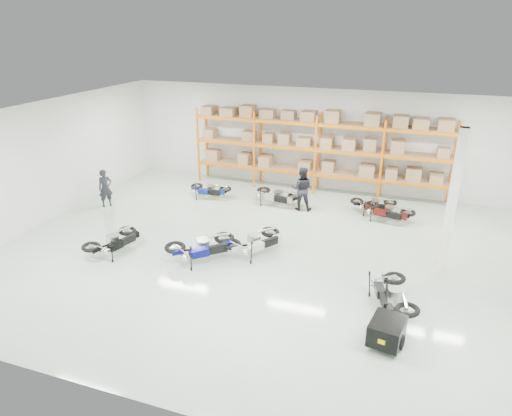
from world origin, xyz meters
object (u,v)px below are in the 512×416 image
at_px(moto_blue_centre, 202,243).
at_px(trailer, 387,331).
at_px(moto_back_a, 209,187).
at_px(person_back, 302,189).
at_px(moto_back_c, 374,202).
at_px(moto_back_b, 276,193).
at_px(moto_silver_left, 255,238).
at_px(person_left, 105,188).
at_px(moto_black_far_left, 114,238).
at_px(moto_touring_right, 392,290).
at_px(moto_back_d, 388,208).

xyz_separation_m(moto_blue_centre, trailer, (5.91, -2.36, -0.23)).
height_order(moto_back_a, person_back, person_back).
bearing_deg(moto_back_c, person_back, 88.67).
relative_size(trailer, person_back, 0.89).
xyz_separation_m(moto_blue_centre, moto_back_b, (0.82, 5.38, -0.08)).
relative_size(moto_silver_left, moto_back_b, 1.09).
height_order(trailer, moto_back_b, moto_back_b).
distance_m(moto_back_a, moto_back_c, 6.98).
bearing_deg(person_left, moto_back_c, -37.63).
relative_size(moto_silver_left, person_back, 1.05).
xyz_separation_m(moto_back_b, moto_back_c, (3.96, 0.45, -0.05)).
xyz_separation_m(moto_blue_centre, person_left, (-5.79, 2.91, 0.18)).
distance_m(moto_black_far_left, moto_touring_right, 8.90).
distance_m(moto_touring_right, person_left, 12.26).
distance_m(trailer, person_back, 8.57).
bearing_deg(moto_back_d, moto_back_a, 105.41).
distance_m(moto_blue_centre, moto_black_far_left, 3.03).
bearing_deg(moto_silver_left, moto_touring_right, -166.02).
xyz_separation_m(moto_blue_centre, person_back, (1.94, 5.22, 0.29)).
height_order(moto_back_b, person_left, person_left).
bearing_deg(person_left, moto_black_far_left, -103.71).
bearing_deg(moto_black_far_left, moto_back_c, -125.43).
distance_m(moto_blue_centre, moto_back_b, 5.45).
xyz_separation_m(moto_black_far_left, moto_back_a, (0.82, 5.71, -0.05)).
height_order(moto_silver_left, person_back, person_back).
xyz_separation_m(moto_touring_right, person_back, (-3.97, 5.98, 0.34)).
relative_size(moto_black_far_left, trailer, 1.11).
bearing_deg(moto_back_a, moto_black_far_left, 168.22).
bearing_deg(moto_black_far_left, moto_silver_left, -146.25).
relative_size(moto_silver_left, moto_back_a, 1.19).
bearing_deg(trailer, moto_back_b, 133.75).
bearing_deg(moto_touring_right, moto_back_a, 128.25).
xyz_separation_m(moto_back_a, moto_back_c, (6.95, 0.63, -0.00)).
height_order(moto_black_far_left, moto_back_d, moto_black_far_left).
xyz_separation_m(moto_back_a, moto_back_d, (7.52, -0.01, 0.04)).
relative_size(moto_back_c, person_left, 1.00).
height_order(trailer, moto_back_d, moto_back_d).
distance_m(moto_back_a, moto_back_d, 7.52).
relative_size(moto_blue_centre, trailer, 1.24).
relative_size(moto_blue_centre, moto_silver_left, 1.05).
height_order(moto_silver_left, moto_back_c, moto_silver_left).
xyz_separation_m(moto_blue_centre, moto_black_far_left, (-2.98, -0.51, -0.07)).
xyz_separation_m(person_left, person_back, (7.72, 2.31, 0.11)).
distance_m(moto_back_b, moto_back_d, 4.53).
bearing_deg(moto_back_d, person_left, 117.12).
xyz_separation_m(trailer, person_left, (-11.69, 5.27, 0.40)).
bearing_deg(moto_black_far_left, moto_back_a, -82.79).
relative_size(moto_black_far_left, moto_back_d, 1.04).
relative_size(moto_silver_left, moto_touring_right, 1.04).
relative_size(moto_back_d, person_left, 1.09).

